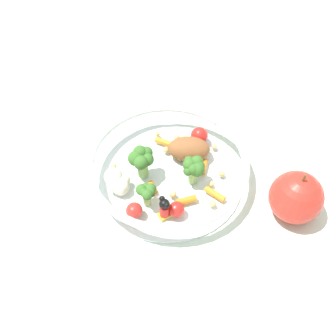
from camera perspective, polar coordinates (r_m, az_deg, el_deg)
name	(u,v)px	position (r m, az deg, el deg)	size (l,w,h in m)	color
ground_plane	(159,176)	(0.66, -1.35, -1.15)	(2.40, 2.40, 0.00)	silver
food_container	(168,167)	(0.64, -0.02, 0.16)	(0.26, 0.26, 0.07)	white
loose_apple	(296,197)	(0.62, 18.02, -4.05)	(0.08, 0.08, 0.09)	red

